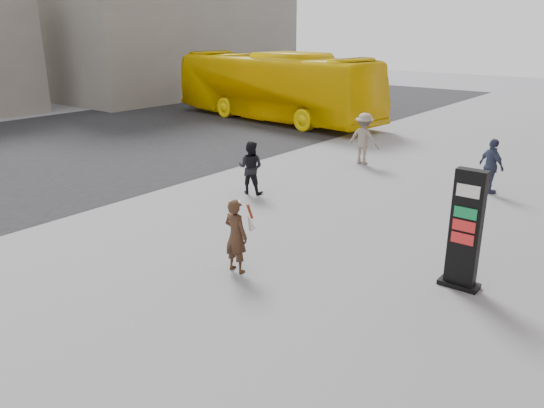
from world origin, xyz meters
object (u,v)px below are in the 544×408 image
Objects in this scene: woman at (236,235)px; pedestrian_b at (364,139)px; bus at (274,86)px; pedestrian_a at (251,167)px; info_pylon at (465,230)px; pedestrian_c at (491,166)px.

woman is 0.84× the size of pedestrian_b.
woman is 9.78m from pedestrian_b.
pedestrian_a is at bearing -137.88° from bus.
info_pylon is at bearing -148.77° from woman.
woman is at bearing 108.10° from pedestrian_c.
bus is (-14.67, 12.78, 0.60)m from info_pylon.
bus is 13.18m from pedestrian_a.
pedestrian_c is at bearing -160.87° from pedestrian_a.
info_pylon is 1.51× the size of woman.
pedestrian_a is at bearing 71.71° from pedestrian_c.
pedestrian_c is at bearing 102.50° from info_pylon.
bus is 6.87× the size of pedestrian_b.
bus reaches higher than pedestrian_b.
info_pylon is 9.61m from pedestrian_b.
woman is at bearing 108.03° from pedestrian_a.
pedestrian_a reaches higher than woman.
pedestrian_c reaches higher than woman.
info_pylon is at bearing -124.37° from bus.
woman is at bearing -150.94° from info_pylon.
info_pylon is 19.47m from bus.
woman is at bearing -137.24° from bus.
pedestrian_c is (13.17, -6.26, -0.93)m from bus.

